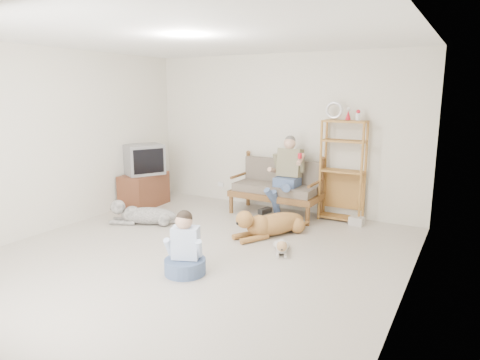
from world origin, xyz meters
The scene contains 16 objects.
floor centered at (0.00, 0.00, 0.00)m, with size 5.50×5.50×0.00m, color #BEB6A7.
ceiling centered at (0.00, 0.00, 2.70)m, with size 5.50×5.50×0.00m, color white.
wall_back centered at (0.00, 2.75, 1.35)m, with size 5.00×5.00×0.00m, color beige.
wall_left centered at (-2.50, 0.00, 1.35)m, with size 5.50×5.50×0.00m, color beige.
wall_right centered at (2.50, 0.00, 1.35)m, with size 5.50×5.50×0.00m, color beige.
loveseat centered at (0.11, 2.37, 0.49)m, with size 1.51×0.73×0.95m.
man centered at (0.31, 2.15, 0.62)m, with size 0.52×0.74×1.19m.
etagere centered at (1.17, 2.55, 0.83)m, with size 0.72×0.32×1.91m.
book_stack centered at (1.48, 2.38, 0.07)m, with size 0.21×0.16×0.14m, color silver.
tv_stand centered at (-2.23, 1.65, 0.30)m, with size 0.55×0.93×0.60m.
crt_tv centered at (-2.19, 1.65, 0.87)m, with size 0.76×0.81×0.53m.
wall_outlet centered at (-1.25, 2.73, 0.30)m, with size 0.12×0.02×0.08m, color white.
golden_retriever centered at (0.49, 1.27, 0.18)m, with size 0.80×1.32×0.44m.
shaggy_dog centered at (-1.52, 0.79, 0.15)m, with size 1.18×0.68×0.38m.
terrier centered at (0.93, 0.71, 0.09)m, with size 0.30×0.53×0.21m.
child centered at (0.21, -0.40, 0.27)m, with size 0.48×0.48×0.75m.
Camera 1 is at (3.02, -4.13, 2.06)m, focal length 32.00 mm.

